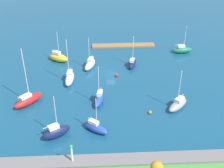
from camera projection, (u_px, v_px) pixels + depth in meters
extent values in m
plane|color=navy|center=(111.00, 74.00, 81.87)|extent=(160.00, 160.00, 0.00)
cube|color=olive|center=(123.00, 46.00, 96.58)|extent=(19.86, 2.78, 0.52)
cube|color=slate|center=(119.00, 161.00, 54.45)|extent=(62.62, 2.90, 1.30)
cylinder|color=silver|center=(72.00, 154.00, 52.89)|extent=(0.36, 0.36, 3.20)
sphere|color=green|center=(71.00, 146.00, 51.90)|extent=(0.56, 0.56, 0.56)
sphere|color=#AD841E|center=(157.00, 167.00, 47.73)|extent=(2.08, 2.08, 2.08)
ellipsoid|color=#141E4C|center=(132.00, 63.00, 85.29)|extent=(3.39, 6.04, 1.71)
cube|color=silver|center=(132.00, 60.00, 84.27)|extent=(1.64, 2.30, 0.67)
cylinder|color=silver|center=(133.00, 48.00, 83.12)|extent=(0.14, 0.14, 7.31)
cylinder|color=silver|center=(132.00, 59.00, 83.70)|extent=(0.74, 2.19, 0.11)
ellipsoid|color=#2347B2|center=(99.00, 100.00, 70.00)|extent=(3.01, 6.03, 2.12)
cube|color=silver|center=(100.00, 93.00, 69.58)|extent=(1.47, 2.27, 0.90)
cylinder|color=silver|center=(99.00, 82.00, 67.11)|extent=(0.14, 0.14, 7.81)
cylinder|color=silver|center=(100.00, 90.00, 69.54)|extent=(0.64, 2.15, 0.11)
ellipsoid|color=white|center=(70.00, 79.00, 77.91)|extent=(2.69, 6.67, 2.07)
cube|color=silver|center=(70.00, 73.00, 77.57)|extent=(1.45, 2.45, 0.85)
cylinder|color=silver|center=(68.00, 58.00, 74.40)|extent=(0.16, 0.16, 10.02)
cylinder|color=silver|center=(70.00, 70.00, 77.65)|extent=(0.40, 2.62, 0.12)
ellipsoid|color=red|center=(29.00, 100.00, 69.74)|extent=(6.79, 6.92, 2.14)
cube|color=silver|center=(25.00, 96.00, 68.61)|extent=(2.81, 2.85, 0.66)
cylinder|color=silver|center=(25.00, 73.00, 66.23)|extent=(0.18, 0.18, 11.88)
cylinder|color=silver|center=(23.00, 96.00, 68.05)|extent=(2.11, 2.18, 0.15)
ellipsoid|color=#19724C|center=(182.00, 50.00, 92.21)|extent=(6.11, 2.45, 1.90)
cube|color=silver|center=(181.00, 46.00, 91.44)|extent=(2.24, 1.35, 0.78)
cylinder|color=silver|center=(185.00, 37.00, 89.91)|extent=(0.14, 0.14, 6.82)
cylinder|color=silver|center=(180.00, 45.00, 91.08)|extent=(2.84, 0.34, 0.11)
ellipsoid|color=gray|center=(178.00, 105.00, 68.48)|extent=(6.09, 6.02, 1.81)
cube|color=silver|center=(180.00, 99.00, 68.11)|extent=(2.56, 2.54, 0.77)
cylinder|color=silver|center=(180.00, 87.00, 65.64)|extent=(0.15, 0.15, 8.08)
cylinder|color=silver|center=(181.00, 97.00, 68.08)|extent=(1.85, 1.82, 0.12)
ellipsoid|color=yellow|center=(59.00, 58.00, 87.47)|extent=(6.43, 4.80, 2.38)
cube|color=silver|center=(57.00, 53.00, 86.82)|extent=(2.56, 2.19, 0.71)
cylinder|color=silver|center=(58.00, 43.00, 84.90)|extent=(0.15, 0.15, 6.81)
cylinder|color=silver|center=(55.00, 51.00, 86.72)|extent=(2.34, 1.32, 0.12)
ellipsoid|color=#141E4C|center=(56.00, 132.00, 60.30)|extent=(6.10, 4.77, 2.33)
cube|color=silver|center=(54.00, 127.00, 59.25)|extent=(2.45, 2.14, 0.81)
cylinder|color=silver|center=(55.00, 112.00, 57.84)|extent=(0.14, 0.14, 7.39)
cylinder|color=silver|center=(50.00, 126.00, 58.63)|extent=(2.56, 1.58, 0.11)
ellipsoid|color=#2347B2|center=(96.00, 128.00, 61.82)|extent=(5.75, 4.95, 1.79)
cube|color=silver|center=(94.00, 122.00, 61.35)|extent=(2.33, 2.13, 0.78)
cylinder|color=silver|center=(96.00, 112.00, 59.46)|extent=(0.14, 0.14, 6.52)
cylinder|color=silver|center=(92.00, 120.00, 61.22)|extent=(1.80, 1.39, 0.11)
ellipsoid|color=white|center=(90.00, 65.00, 84.09)|extent=(3.93, 5.99, 2.16)
cube|color=silver|center=(90.00, 59.00, 83.67)|extent=(1.82, 2.33, 0.79)
cylinder|color=silver|center=(89.00, 50.00, 81.38)|extent=(0.14, 0.14, 7.13)
cylinder|color=silver|center=(91.00, 57.00, 83.62)|extent=(0.93, 1.99, 0.11)
sphere|color=orange|center=(150.00, 112.00, 67.08)|extent=(0.74, 0.74, 0.74)
sphere|color=red|center=(117.00, 75.00, 80.63)|extent=(0.83, 0.83, 0.83)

